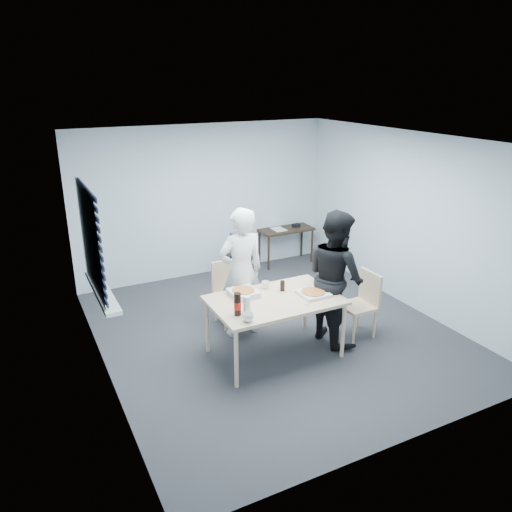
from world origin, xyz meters
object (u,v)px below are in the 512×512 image
stool (240,261)px  mug_a (248,317)px  dining_table (275,303)px  backpack (240,245)px  person_white (241,273)px  chair_far (229,288)px  chair_right (363,300)px  soda_bottle (238,304)px  mug_b (266,285)px  person_black (335,277)px  side_table (286,233)px

stool → mug_a: size_ratio=4.12×
dining_table → backpack: size_ratio=3.97×
person_white → chair_far: bearing=-89.0°
chair_right → soda_bottle: 1.94m
person_white → mug_b: person_white is taller
stool → mug_b: 2.05m
chair_far → backpack: bearing=58.2°
chair_far → person_white: size_ratio=0.50×
dining_table → mug_b: (0.05, 0.34, 0.11)m
backpack → stool: bearing=70.1°
person_white → person_black: (1.02, -0.68, 0.00)m
person_white → person_black: bearing=146.3°
mug_a → person_white: bearing=68.6°
chair_far → side_table: (1.91, 1.69, 0.08)m
person_black → mug_b: 0.91m
dining_table → backpack: 2.33m
person_white → mug_a: size_ratio=14.39×
mug_a → chair_right: bearing=9.4°
chair_far → mug_a: 1.57m
chair_far → person_black: bearing=-46.6°
chair_far → stool: chair_far is taller
soda_bottle → mug_a: bearing=-78.8°
person_white → person_black: 1.23m
chair_right → stool: (-0.73, 2.34, -0.12)m
dining_table → person_white: person_white is taller
mug_a → mug_b: (0.60, 0.72, -0.00)m
chair_far → mug_a: chair_far is taller
mug_a → stool: bearing=66.9°
chair_far → chair_right: bearing=-39.0°
side_table → chair_far: bearing=-138.5°
side_table → stool: side_table is taller
chair_far → dining_table: bearing=-83.0°
chair_far → side_table: chair_far is taller
side_table → mug_a: (-2.33, -3.17, 0.22)m
dining_table → chair_right: (1.31, -0.07, -0.19)m
person_black → side_table: 2.93m
chair_far → soda_bottle: (-0.45, -1.29, 0.38)m
person_black → backpack: person_black is taller
mug_b → chair_far: bearing=103.6°
person_white → stool: (0.71, 1.58, -0.49)m
mug_a → soda_bottle: soda_bottle is taller
chair_right → soda_bottle: size_ratio=3.31×
person_white → backpack: bearing=-114.5°
person_white → stool: size_ratio=3.49×
chair_right → mug_b: (-1.26, 0.41, 0.30)m
person_black → stool: person_black is taller
chair_right → mug_a: size_ratio=7.24×
person_black → chair_far: bearing=43.4°
chair_right → person_black: 0.57m
person_black → side_table: person_black is taller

